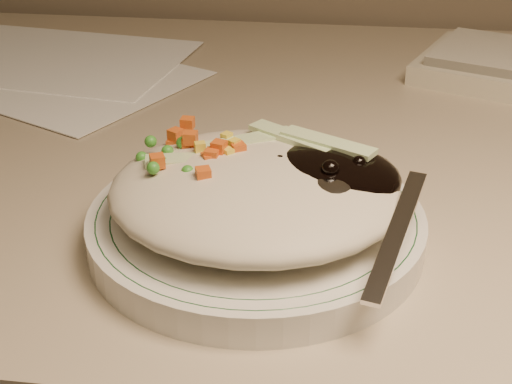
# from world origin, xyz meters

# --- Properties ---
(desk) EXTENTS (1.40, 0.70, 0.74)m
(desk) POSITION_xyz_m (0.00, 1.38, 0.54)
(desk) COLOR tan
(desk) RESTS_ON ground
(plate) EXTENTS (0.23, 0.23, 0.02)m
(plate) POSITION_xyz_m (-0.10, 1.18, 0.75)
(plate) COLOR silver
(plate) RESTS_ON desk
(plate_rim) EXTENTS (0.22, 0.22, 0.00)m
(plate_rim) POSITION_xyz_m (-0.10, 1.18, 0.76)
(plate_rim) COLOR #144723
(plate_rim) RESTS_ON plate
(meal) EXTENTS (0.21, 0.19, 0.05)m
(meal) POSITION_xyz_m (-0.10, 1.18, 0.78)
(meal) COLOR #B9B196
(meal) RESTS_ON plate
(papers) EXTENTS (0.43, 0.34, 0.00)m
(papers) POSITION_xyz_m (-0.40, 1.51, 0.74)
(papers) COLOR white
(papers) RESTS_ON desk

